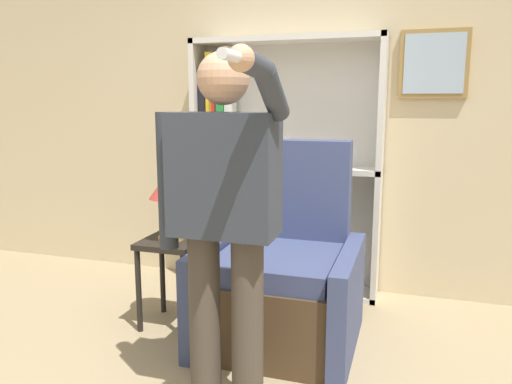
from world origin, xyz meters
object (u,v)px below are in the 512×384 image
object	(u,v)px
person_standing	(223,211)
side_table	(172,258)
armchair	(283,280)
table_lamp	(170,188)
bookcase	(263,170)

from	to	relation	value
person_standing	side_table	bearing A→B (deg)	131.04
armchair	table_lamp	size ratio (longest dim) A/B	2.70
armchair	table_lamp	bearing A→B (deg)	-176.81
person_standing	side_table	world-z (taller)	person_standing
person_standing	bookcase	bearing A→B (deg)	100.69
armchair	person_standing	xyz separation A→B (m)	(-0.07, -0.80, 0.60)
person_standing	table_lamp	distance (m)	1.01
armchair	side_table	distance (m)	0.74
bookcase	person_standing	xyz separation A→B (m)	(0.31, -1.63, 0.04)
armchair	person_standing	bearing A→B (deg)	-95.24
bookcase	armchair	size ratio (longest dim) A/B	1.58
bookcase	person_standing	size ratio (longest dim) A/B	1.15
side_table	table_lamp	world-z (taller)	table_lamp
bookcase	armchair	xyz separation A→B (m)	(0.38, -0.84, -0.56)
bookcase	table_lamp	bearing A→B (deg)	-111.87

